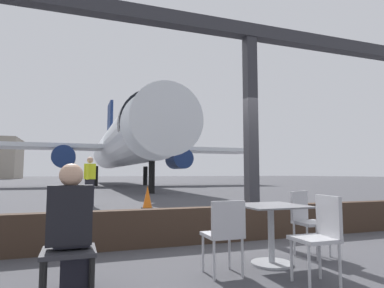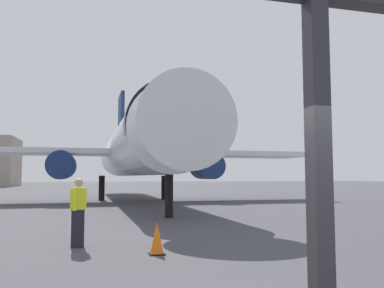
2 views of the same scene
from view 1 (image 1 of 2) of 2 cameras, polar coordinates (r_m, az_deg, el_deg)
name	(u,v)px [view 1 (image 1 of 2)]	position (r m, az deg, el deg)	size (l,w,h in m)	color
ground_plane	(100,182)	(45.31, -15.66, -6.43)	(220.00, 220.00, 0.00)	#424247
window_frame	(251,159)	(5.98, 10.23, -2.57)	(8.91, 0.24, 3.88)	#38281E
dining_table	(271,229)	(4.44, 13.52, -14.08)	(0.81, 0.81, 0.75)	slate
cafe_chair_window_left	(225,230)	(3.86, 5.69, -14.61)	(0.40, 0.40, 0.84)	#B2B2B7
cafe_chair_window_right	(306,217)	(5.03, 19.11, -11.83)	(0.49, 0.49, 0.89)	#B2B2B7
cafe_chair_aisle_left	(321,231)	(3.82, 21.40, -13.83)	(0.43, 0.43, 0.91)	#B2B2B7
lounge_bench	(69,256)	(3.43, -20.57, -17.68)	(0.48, 0.48, 0.44)	#2D2D33
seated_passenger	(71,223)	(3.45, -20.14, -12.69)	(0.40, 0.46, 1.24)	black
airplane	(124,145)	(31.78, -11.74, -0.17)	(26.76, 32.71, 10.85)	silver
ground_crew_worker	(90,181)	(12.29, -17.30, -6.06)	(0.40, 0.54, 1.74)	black
traffic_cone	(147,198)	(11.10, -7.72, -9.18)	(0.36, 0.36, 0.75)	orange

